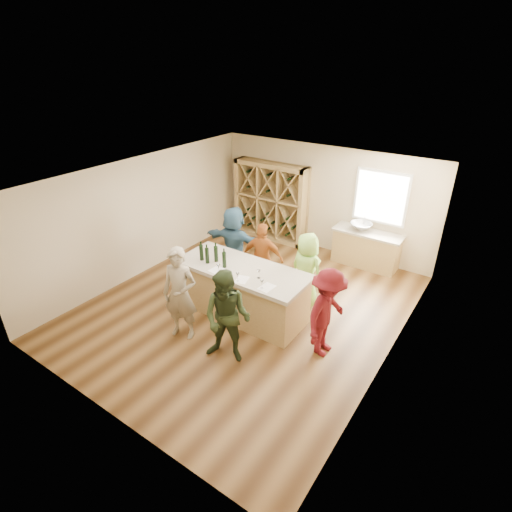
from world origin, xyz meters
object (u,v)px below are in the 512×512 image
Objects in this scene: person_far_left at (234,243)px; person_near_right at (227,317)px; wine_bottle_e at (224,260)px; person_far_right at (306,270)px; person_server at (327,313)px; person_far_mid at (263,258)px; wine_rack at (271,202)px; tasting_counter_base at (243,293)px; sink at (361,226)px; person_near_left at (180,294)px; wine_bottle_c at (216,254)px; wine_bottle_b at (207,256)px; wine_bottle_a at (201,253)px.

person_near_right is at bearing 117.37° from person_far_left.
wine_bottle_e is 1.76m from person_far_right.
person_server is (2.22, 0.04, -0.40)m from wine_bottle_e.
wine_rack is at bearing -75.22° from person_far_mid.
wine_rack is 3.91m from tasting_counter_base.
person_far_left is (-2.17, -2.34, -0.12)m from sink.
person_far_left is (-0.52, 2.33, -0.03)m from person_near_left.
person_near_right is (1.18, -1.17, -0.37)m from wine_bottle_c.
wine_bottle_b is 1.02× the size of wine_bottle_e.
sink is at bearing 72.07° from tasting_counter_base.
wine_bottle_b is at bearing 81.93° from person_near_left.
wine_bottle_a is 1.46m from person_far_mid.
person_far_left is (-0.35, 1.35, -0.36)m from wine_bottle_b.
wine_rack is at bearing 109.07° from wine_bottle_e.
wine_rack is at bearing -32.18° from person_far_right.
sink is 2.78m from person_far_mid.
person_far_mid is at bearing 63.68° from person_server.
wine_bottle_c reaches higher than wine_bottle_a.
wine_bottle_c is (0.28, 0.12, 0.00)m from wine_bottle_a.
person_far_mid is (-0.18, 1.01, 0.31)m from tasting_counter_base.
wine_bottle_c is 1.18m from person_near_left.
person_far_mid is (0.12, 1.19, -0.43)m from wine_bottle_e.
wine_bottle_e is at bearing 69.85° from person_far_mid.
wine_bottle_b is at bearing 53.16° from person_far_mid.
wine_bottle_e is 0.19× the size of person_near_right.
wine_bottle_a reaches higher than wine_bottle_e.
tasting_counter_base is at bearing 12.62° from wine_bottle_a.
person_near_left is (-0.53, -1.21, 0.42)m from tasting_counter_base.
wine_bottle_e is (0.57, 0.02, -0.00)m from wine_bottle_a.
sink is 3.67m from tasting_counter_base.
wine_rack is 1.35× the size of person_far_right.
wine_bottle_e is at bearing 59.15° from person_far_right.
wine_bottle_c is at bearing -115.82° from sink.
person_near_left is (0.06, -1.13, -0.33)m from wine_bottle_c.
person_near_left is at bearing -109.45° from sink.
sink is at bearing -82.77° from person_far_right.
wine_bottle_c is at bearing 56.33° from wine_bottle_b.
tasting_counter_base is at bearing -65.86° from wine_rack.
tasting_counter_base is 1.96m from person_server.
tasting_counter_base is 1.54× the size of person_server.
wine_rack reaches higher than wine_bottle_b.
wine_rack is 0.85× the size of tasting_counter_base.
person_far_left reaches higher than person_near_right.
wine_bottle_c is 0.20× the size of person_far_right.
tasting_counter_base is 1.49× the size of person_near_right.
person_far_left reaches higher than wine_bottle_e.
wine_bottle_c is 1.91m from person_far_right.
person_near_right reaches higher than person_far_right.
wine_rack is 6.77× the size of wine_bottle_e.
person_far_mid is (0.70, 1.21, -0.44)m from wine_bottle_a.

